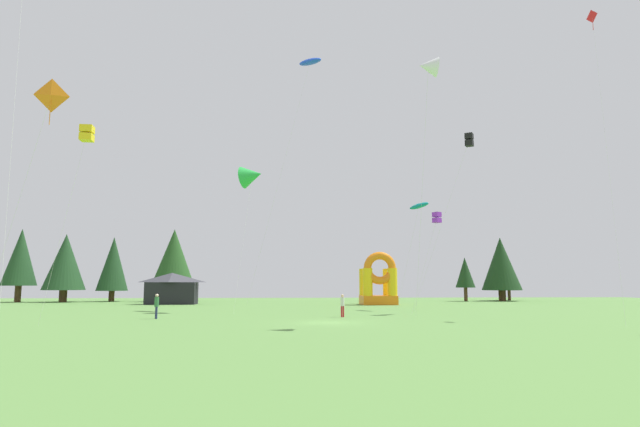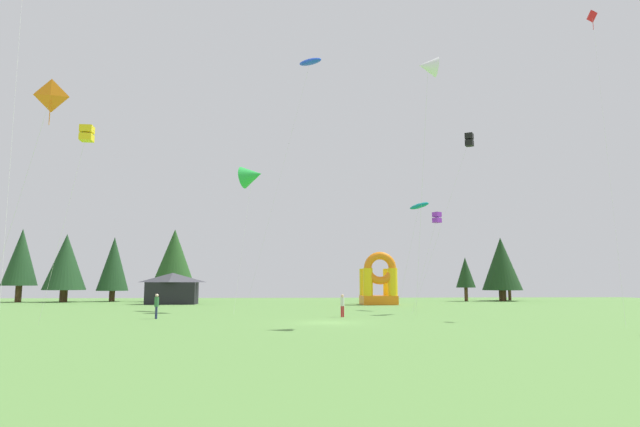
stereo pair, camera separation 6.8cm
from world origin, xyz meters
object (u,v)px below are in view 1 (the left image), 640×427
Objects in this scene: kite_orange_diamond at (50,97)px; person_left_edge at (157,304)px; kite_white_delta at (428,67)px; kite_yellow_box at (87,134)px; kite_green_delta at (252,176)px; inflatable_yellow_castle at (378,285)px; kite_black_box at (469,140)px; kite_blue_parafoil at (310,62)px; kite_purple_box at (437,218)px; person_far_side at (342,304)px; festival_tent at (172,288)px; kite_red_diamond at (593,22)px; kite_teal_parafoil at (419,206)px.

kite_orange_diamond is 7.37× the size of person_left_edge.
kite_white_delta is 23.45m from kite_orange_diamond.
kite_yellow_box is at bearing 91.57° from kite_orange_diamond.
kite_green_delta is 23.63m from inflatable_yellow_castle.
inflatable_yellow_castle is (14.76, 15.23, -10.41)m from kite_green_delta.
inflatable_yellow_castle is (24.75, 30.15, -10.08)m from kite_yellow_box.
kite_blue_parafoil reaches higher than kite_black_box.
kite_black_box is at bearing 30.23° from kite_orange_diamond.
kite_purple_box is 0.66× the size of kite_orange_diamond.
person_far_side is 0.27× the size of inflatable_yellow_castle.
kite_purple_box reaches higher than festival_tent.
kite_red_diamond is at bearing -34.17° from kite_blue_parafoil.
kite_black_box is 13.75m from kite_red_diamond.
festival_tent is (-25.68, 2.80, -0.46)m from inflatable_yellow_castle.
kite_blue_parafoil is 4.51× the size of festival_tent.
kite_white_delta is at bearing -102.00° from kite_teal_parafoil.
kite_white_delta is (12.79, -16.40, 4.33)m from kite_green_delta.
kite_yellow_box is 0.93× the size of kite_green_delta.
kite_black_box reaches higher than kite_yellow_box.
kite_blue_parafoil is at bearing 44.45° from kite_green_delta.
kite_black_box is at bearing 75.49° from person_left_edge.
kite_yellow_box reaches higher than person_far_side.
kite_black_box is at bearing 143.14° from kite_red_diamond.
kite_teal_parafoil is at bearing 117.83° from kite_black_box.
kite_red_diamond is at bearing -46.74° from kite_teal_parafoil.
inflatable_yellow_castle is at bearing 50.61° from kite_yellow_box.
kite_red_diamond is (8.65, -6.48, 8.50)m from kite_black_box.
kite_white_delta is 2.94× the size of festival_tent.
kite_green_delta is at bearing 161.01° from kite_red_diamond.
kite_yellow_box reaches higher than festival_tent.
kite_red_diamond reaches higher than kite_teal_parafoil.
inflatable_yellow_castle reaches higher than festival_tent.
kite_orange_diamond is at bearing -149.77° from kite_black_box.
kite_red_diamond reaches higher than person_far_side.
kite_red_diamond is 53.40m from festival_tent.
kite_blue_parafoil reaches higher than inflatable_yellow_castle.
kite_white_delta is at bearing -93.56° from inflatable_yellow_castle.
kite_teal_parafoil is (4.07, 19.16, -6.70)m from kite_white_delta.
kite_green_delta is at bearing -135.55° from kite_blue_parafoil.
kite_purple_box reaches higher than person_left_edge.
kite_blue_parafoil is at bearing 67.42° from person_far_side.
kite_teal_parafoil reaches higher than inflatable_yellow_castle.
inflatable_yellow_castle is at bearing 42.78° from person_far_side.
kite_red_diamond reaches higher than festival_tent.
person_far_side is 32.21m from festival_tent.
kite_purple_box is (26.71, 10.99, -4.06)m from kite_yellow_box.
person_far_side is (-8.97, -4.28, -7.38)m from kite_purple_box.
kite_green_delta is at bearing 64.79° from kite_orange_diamond.
kite_orange_diamond is at bearing -138.49° from kite_teal_parafoil.
kite_yellow_box reaches higher than person_left_edge.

